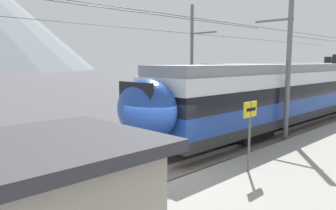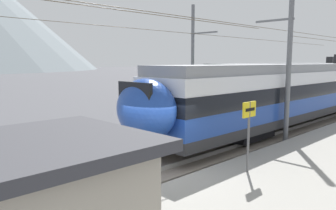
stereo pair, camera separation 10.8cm
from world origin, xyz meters
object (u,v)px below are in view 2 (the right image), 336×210
object	(u,v)px
train_near_platform	(312,88)
catenary_mast_far_side	(194,59)
platform_sign	(249,121)
catenary_mast_mid	(287,62)
train_far_track	(310,79)

from	to	relation	value
train_near_platform	catenary_mast_far_side	size ratio (longest dim) A/B	0.80
catenary_mast_far_side	platform_sign	xyz separation A→B (m)	(-9.14, -10.40, -2.12)
train_near_platform	catenary_mast_mid	bearing A→B (deg)	-167.52
train_near_platform	platform_sign	bearing A→B (deg)	-165.91
catenary_mast_far_side	platform_sign	distance (m)	14.00
train_near_platform	train_far_track	distance (m)	13.17
catenary_mast_mid	catenary_mast_far_side	distance (m)	9.26
train_far_track	catenary_mast_far_side	size ratio (longest dim) A/B	0.89
train_near_platform	platform_sign	world-z (taller)	train_near_platform
train_near_platform	catenary_mast_far_side	world-z (taller)	catenary_mast_far_side
catenary_mast_mid	catenary_mast_far_side	world-z (taller)	catenary_mast_far_side
train_far_track	catenary_mast_far_side	distance (m)	16.28
train_far_track	catenary_mast_far_side	xyz separation A→B (m)	(-16.04, 1.92, 1.97)
train_near_platform	platform_sign	xyz separation A→B (m)	(-13.08, -3.28, -0.14)
platform_sign	train_far_track	bearing A→B (deg)	18.61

